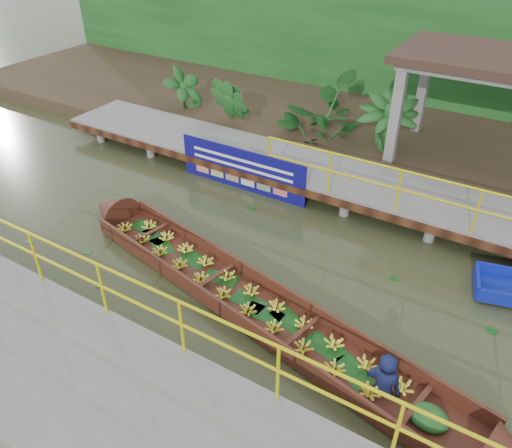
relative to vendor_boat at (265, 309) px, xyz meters
The scene contains 9 objects.
ground 1.71m from the vendor_boat, 132.85° to the left, with size 80.00×80.00×0.00m, color #282D16.
land_strip 8.82m from the vendor_boat, 97.50° to the left, with size 30.00×8.00×0.45m, color #322619.
far_dock 4.81m from the vendor_boat, 103.63° to the left, with size 16.00×2.06×1.66m.
near_dock 2.96m from the vendor_boat, 92.94° to the right, with size 18.00×2.40×1.73m.
pavilion 8.19m from the vendor_boat, 76.23° to the left, with size 4.40×3.00×3.00m.
foliage_backdrop 11.44m from the vendor_boat, 95.85° to the left, with size 30.00×0.80×4.00m, color #154215.
vendor_boat is the anchor object (origin of this frame).
blue_banner 4.72m from the vendor_boat, 127.79° to the left, with size 3.60×0.04×1.12m.
tropical_plants 6.66m from the vendor_boat, 95.63° to the left, with size 14.27×1.27×1.59m.
Camera 1 is at (4.41, -6.90, 6.40)m, focal length 35.00 mm.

